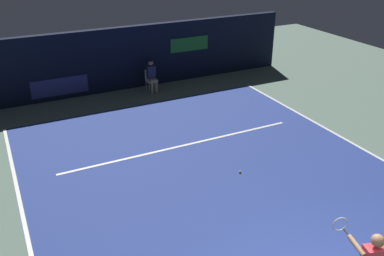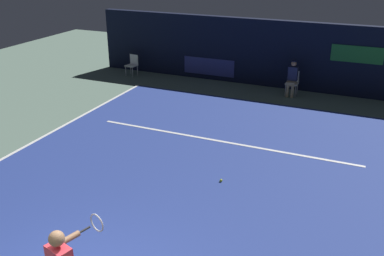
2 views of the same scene
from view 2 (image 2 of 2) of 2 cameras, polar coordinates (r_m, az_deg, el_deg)
The scene contains 8 objects.
ground_plane at distance 10.86m, azimuth 0.23°, elevation -5.94°, with size 30.10×30.10×0.00m, color slate.
court_surface at distance 10.85m, azimuth 0.23°, elevation -5.91°, with size 9.95×11.61×0.01m, color navy.
line_sideline_right at distance 13.38m, azimuth -19.54°, elevation -1.47°, with size 0.10×11.61×0.01m, color white.
line_service at distance 12.54m, azimuth 3.91°, elevation -1.76°, with size 7.76×0.10×0.01m, color white.
back_wall at distance 17.49m, azimuth 10.65°, elevation 9.48°, with size 15.13×0.33×2.60m.
line_judge_on_chair at distance 16.63m, azimuth 12.95°, elevation 6.42°, with size 0.44×0.53×1.32m.
courtside_chair_near at distance 19.07m, azimuth -7.78°, elevation 8.30°, with size 0.49×0.47×0.88m.
tennis_ball at distance 10.48m, azimuth 3.81°, elevation -6.83°, with size 0.07×0.07×0.07m, color #CCE033.
Camera 2 is at (3.76, -3.94, 5.23)m, focal length 40.87 mm.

